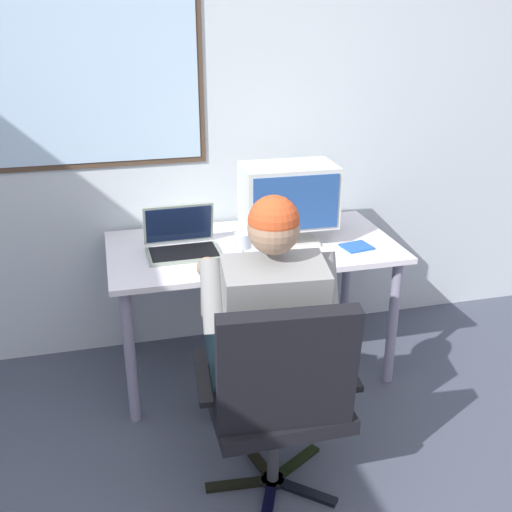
{
  "coord_description": "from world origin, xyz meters",
  "views": [
    {
      "loc": [
        -0.47,
        -1.27,
        1.88
      ],
      "look_at": [
        0.13,
        1.11,
        0.86
      ],
      "focal_mm": 42.54,
      "sensor_mm": 36.0,
      "label": 1
    }
  ],
  "objects_px": {
    "crt_monitor": "(288,196)",
    "wine_glass": "(243,242)",
    "laptop": "(181,240)",
    "person_seated": "(267,329)",
    "desk": "(253,260)",
    "cd_case": "(357,247)",
    "desk_speaker": "(328,210)",
    "office_chair": "(279,391)"
  },
  "relations": [
    {
      "from": "laptop",
      "to": "wine_glass",
      "type": "xyz_separation_m",
      "value": [
        0.27,
        -0.22,
        0.05
      ]
    },
    {
      "from": "desk",
      "to": "crt_monitor",
      "type": "height_order",
      "value": "crt_monitor"
    },
    {
      "from": "office_chair",
      "to": "laptop",
      "type": "height_order",
      "value": "laptop"
    },
    {
      "from": "desk",
      "to": "crt_monitor",
      "type": "distance_m",
      "value": 0.38
    },
    {
      "from": "person_seated",
      "to": "desk",
      "type": "bearing_deg",
      "value": 80.36
    },
    {
      "from": "desk_speaker",
      "to": "cd_case",
      "type": "distance_m",
      "value": 0.36
    },
    {
      "from": "office_chair",
      "to": "wine_glass",
      "type": "height_order",
      "value": "office_chair"
    },
    {
      "from": "crt_monitor",
      "to": "laptop",
      "type": "height_order",
      "value": "crt_monitor"
    },
    {
      "from": "desk",
      "to": "wine_glass",
      "type": "relative_size",
      "value": 9.9
    },
    {
      "from": "office_chair",
      "to": "crt_monitor",
      "type": "distance_m",
      "value": 1.14
    },
    {
      "from": "crt_monitor",
      "to": "desk_speaker",
      "type": "height_order",
      "value": "crt_monitor"
    },
    {
      "from": "cd_case",
      "to": "desk_speaker",
      "type": "bearing_deg",
      "value": 95.07
    },
    {
      "from": "desk",
      "to": "desk_speaker",
      "type": "xyz_separation_m",
      "value": [
        0.47,
        0.17,
        0.18
      ]
    },
    {
      "from": "crt_monitor",
      "to": "desk_speaker",
      "type": "bearing_deg",
      "value": 31.15
    },
    {
      "from": "desk",
      "to": "office_chair",
      "type": "xyz_separation_m",
      "value": [
        -0.15,
        -1.0,
        -0.11
      ]
    },
    {
      "from": "desk_speaker",
      "to": "cd_case",
      "type": "height_order",
      "value": "desk_speaker"
    },
    {
      "from": "crt_monitor",
      "to": "office_chair",
      "type": "bearing_deg",
      "value": -108.49
    },
    {
      "from": "cd_case",
      "to": "desk",
      "type": "bearing_deg",
      "value": 161.12
    },
    {
      "from": "desk_speaker",
      "to": "cd_case",
      "type": "bearing_deg",
      "value": -84.93
    },
    {
      "from": "cd_case",
      "to": "person_seated",
      "type": "bearing_deg",
      "value": -138.11
    },
    {
      "from": "crt_monitor",
      "to": "wine_glass",
      "type": "relative_size",
      "value": 3.19
    },
    {
      "from": "office_chair",
      "to": "cd_case",
      "type": "bearing_deg",
      "value": 51.79
    },
    {
      "from": "person_seated",
      "to": "laptop",
      "type": "bearing_deg",
      "value": 107.83
    },
    {
      "from": "desk",
      "to": "wine_glass",
      "type": "xyz_separation_m",
      "value": [
        -0.1,
        -0.21,
        0.19
      ]
    },
    {
      "from": "laptop",
      "to": "cd_case",
      "type": "xyz_separation_m",
      "value": [
        0.87,
        -0.18,
        -0.05
      ]
    },
    {
      "from": "laptop",
      "to": "desk_speaker",
      "type": "bearing_deg",
      "value": 11.11
    },
    {
      "from": "crt_monitor",
      "to": "laptop",
      "type": "bearing_deg",
      "value": 179.17
    },
    {
      "from": "wine_glass",
      "to": "cd_case",
      "type": "xyz_separation_m",
      "value": [
        0.6,
        0.04,
        -0.1
      ]
    },
    {
      "from": "person_seated",
      "to": "wine_glass",
      "type": "xyz_separation_m",
      "value": [
        0.03,
        0.52,
        0.18
      ]
    },
    {
      "from": "desk_speaker",
      "to": "office_chair",
      "type": "bearing_deg",
      "value": -117.89
    },
    {
      "from": "person_seated",
      "to": "cd_case",
      "type": "distance_m",
      "value": 0.85
    },
    {
      "from": "desk",
      "to": "office_chair",
      "type": "distance_m",
      "value": 1.01
    },
    {
      "from": "cd_case",
      "to": "crt_monitor",
      "type": "bearing_deg",
      "value": 151.5
    },
    {
      "from": "wine_glass",
      "to": "office_chair",
      "type": "bearing_deg",
      "value": -93.35
    },
    {
      "from": "person_seated",
      "to": "crt_monitor",
      "type": "relative_size",
      "value": 2.65
    },
    {
      "from": "desk_speaker",
      "to": "cd_case",
      "type": "xyz_separation_m",
      "value": [
        0.03,
        -0.34,
        -0.09
      ]
    },
    {
      "from": "person_seated",
      "to": "office_chair",
      "type": "bearing_deg",
      "value": -94.4
    },
    {
      "from": "desk",
      "to": "desk_speaker",
      "type": "relative_size",
      "value": 7.92
    },
    {
      "from": "person_seated",
      "to": "laptop",
      "type": "distance_m",
      "value": 0.79
    },
    {
      "from": "wine_glass",
      "to": "desk_speaker",
      "type": "xyz_separation_m",
      "value": [
        0.57,
        0.38,
        -0.01
      ]
    },
    {
      "from": "desk",
      "to": "wine_glass",
      "type": "distance_m",
      "value": 0.3
    },
    {
      "from": "desk",
      "to": "laptop",
      "type": "xyz_separation_m",
      "value": [
        -0.36,
        0.01,
        0.15
      ]
    }
  ]
}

